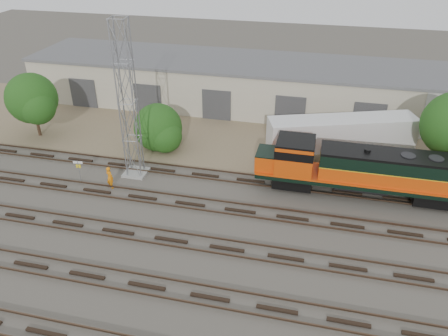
% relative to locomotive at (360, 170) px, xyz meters
% --- Properties ---
extents(ground, '(140.00, 140.00, 0.00)m').
position_rel_locomotive_xyz_m(ground, '(-8.68, -6.00, -2.34)').
color(ground, '#47423A').
rests_on(ground, ground).
extents(dirt_strip, '(80.00, 16.00, 0.02)m').
position_rel_locomotive_xyz_m(dirt_strip, '(-8.68, 9.00, -2.33)').
color(dirt_strip, '#726047').
rests_on(dirt_strip, ground).
extents(tracks, '(80.00, 20.40, 0.28)m').
position_rel_locomotive_xyz_m(tracks, '(-8.68, -9.00, -2.26)').
color(tracks, black).
rests_on(tracks, ground).
extents(warehouse, '(58.40, 10.40, 5.30)m').
position_rel_locomotive_xyz_m(warehouse, '(-8.64, 16.98, 0.31)').
color(warehouse, '#B9B29A').
rests_on(warehouse, ground).
extents(locomotive, '(16.94, 2.97, 4.07)m').
position_rel_locomotive_xyz_m(locomotive, '(0.00, 0.00, 0.00)').
color(locomotive, black).
rests_on(locomotive, tracks).
extents(signal_tower, '(1.96, 1.96, 13.24)m').
position_rel_locomotive_xyz_m(signal_tower, '(-18.72, -1.02, 4.12)').
color(signal_tower, gray).
rests_on(signal_tower, ground).
extents(sign_post, '(0.80, 0.15, 1.97)m').
position_rel_locomotive_xyz_m(sign_post, '(-22.78, -3.30, -0.96)').
color(sign_post, gray).
rests_on(sign_post, ground).
extents(worker, '(0.84, 0.72, 1.96)m').
position_rel_locomotive_xyz_m(worker, '(-19.84, -3.62, -1.36)').
color(worker, orange).
rests_on(worker, ground).
extents(semi_trailer, '(13.41, 6.97, 4.09)m').
position_rel_locomotive_xyz_m(semi_trailer, '(-1.17, 5.91, 0.23)').
color(semi_trailer, silver).
rests_on(semi_trailer, ground).
extents(tree_west, '(5.25, 5.00, 6.54)m').
position_rel_locomotive_xyz_m(tree_west, '(-31.18, 3.68, 1.57)').
color(tree_west, '#382619').
rests_on(tree_west, ground).
extents(tree_mid, '(4.87, 4.64, 4.64)m').
position_rel_locomotive_xyz_m(tree_mid, '(-18.31, 4.17, -0.42)').
color(tree_mid, '#382619').
rests_on(tree_mid, ground).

